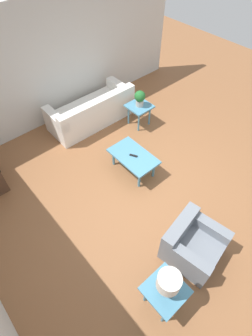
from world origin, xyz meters
TOP-DOWN VIEW (x-y plane):
  - ground_plane at (0.00, 0.00)m, footprint 14.00×14.00m
  - wall_right at (3.06, 0.00)m, footprint 0.12×7.20m
  - sofa at (2.28, -0.50)m, footprint 0.89×2.07m
  - armchair at (-1.49, 0.32)m, footprint 0.93×0.94m
  - coffee_table at (0.45, -0.18)m, footprint 0.98×0.60m
  - side_table_plant at (1.47, -1.30)m, footprint 0.53×0.53m
  - side_table_lamp at (-1.71, 1.21)m, footprint 0.53×0.53m
  - potted_plant at (1.47, -1.30)m, footprint 0.25×0.25m
  - table_lamp at (-1.71, 1.21)m, footprint 0.30×0.30m
  - remote_control at (0.44, -0.18)m, footprint 0.16×0.11m

SIDE VIEW (x-z plane):
  - ground_plane at x=0.00m, z-range 0.00..0.00m
  - armchair at x=-1.49m, z-range -0.06..0.62m
  - sofa at x=2.28m, z-range -0.09..0.69m
  - coffee_table at x=0.45m, z-range 0.17..0.60m
  - remote_control at x=0.44m, z-range 0.44..0.46m
  - side_table_plant at x=1.47m, z-range 0.19..0.73m
  - side_table_lamp at x=-1.71m, z-range 0.19..0.73m
  - potted_plant at x=1.47m, z-range 0.56..0.94m
  - table_lamp at x=-1.71m, z-range 0.62..1.07m
  - wall_right at x=3.06m, z-range 0.00..2.70m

